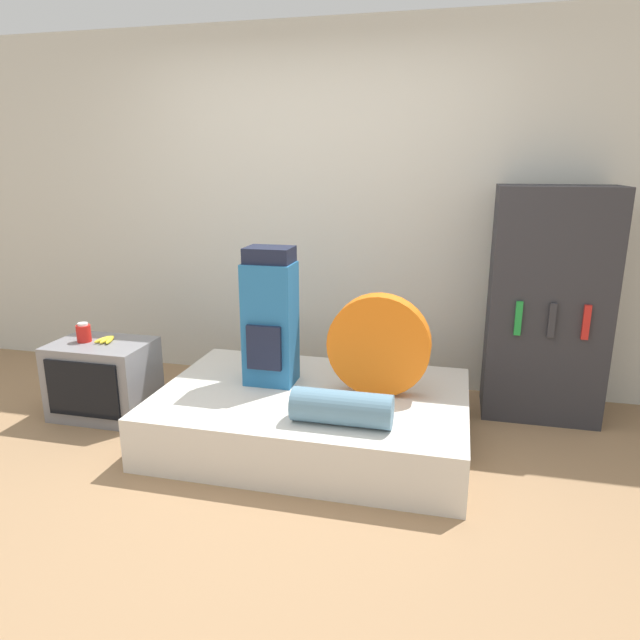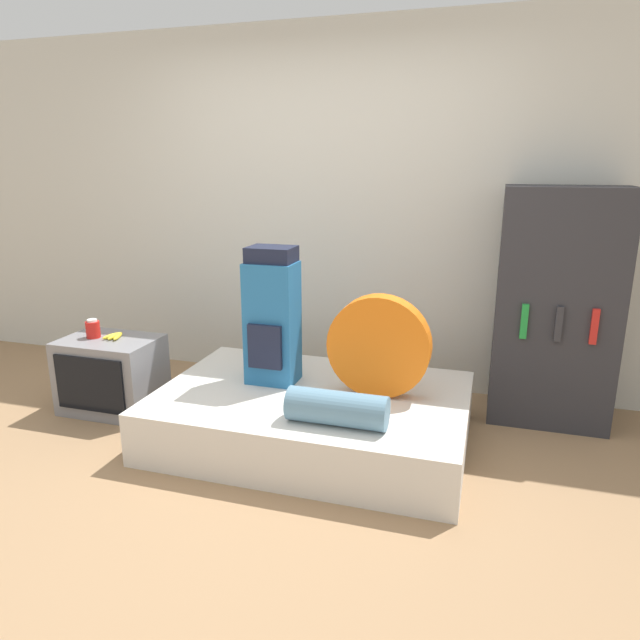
% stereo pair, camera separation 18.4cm
% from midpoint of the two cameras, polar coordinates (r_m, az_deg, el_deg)
% --- Properties ---
extents(ground_plane, '(16.00, 16.00, 0.00)m').
position_cam_midpoint_polar(ground_plane, '(3.14, -9.98, -16.40)').
color(ground_plane, '#997551').
extents(wall_back, '(8.00, 0.05, 2.60)m').
position_cam_midpoint_polar(wall_back, '(4.29, -1.61, 10.86)').
color(wall_back, silver).
rests_on(wall_back, ground_plane).
extents(bed, '(1.83, 1.25, 0.32)m').
position_cam_midpoint_polar(bed, '(3.51, -2.27, -9.57)').
color(bed, silver).
rests_on(bed, ground_plane).
extents(backpack, '(0.30, 0.26, 0.85)m').
position_cam_midpoint_polar(backpack, '(3.49, -6.51, 0.15)').
color(backpack, '#23669E').
rests_on(backpack, bed).
extents(tent_bag, '(0.60, 0.12, 0.60)m').
position_cam_midpoint_polar(tent_bag, '(3.33, 4.34, -2.53)').
color(tent_bag, orange).
rests_on(tent_bag, bed).
extents(sleeping_roll, '(0.53, 0.18, 0.18)m').
position_cam_midpoint_polar(sleeping_roll, '(3.01, 0.43, -8.79)').
color(sleeping_roll, '#5B849E').
rests_on(sleeping_roll, bed).
extents(television, '(0.63, 0.46, 0.51)m').
position_cam_midpoint_polar(television, '(4.11, -22.04, -5.50)').
color(television, gray).
rests_on(television, ground_plane).
extents(canister, '(0.09, 0.09, 0.13)m').
position_cam_midpoint_polar(canister, '(4.08, -23.76, -1.19)').
color(canister, red).
rests_on(canister, television).
extents(banana_bunch, '(0.12, 0.16, 0.03)m').
position_cam_midpoint_polar(banana_bunch, '(4.03, -21.76, -1.84)').
color(banana_bunch, yellow).
rests_on(banana_bunch, television).
extents(bookshelf, '(0.73, 0.45, 1.51)m').
position_cam_midpoint_polar(bookshelf, '(3.94, 20.57, 1.42)').
color(bookshelf, '#2D2D33').
rests_on(bookshelf, ground_plane).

